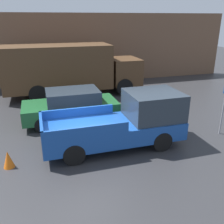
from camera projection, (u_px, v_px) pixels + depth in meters
ground_plane at (85, 149)px, 9.63m from camera, size 60.00×60.00×0.00m
building_wall at (56, 50)px, 18.20m from camera, size 28.00×0.15×5.12m
pickup_truck at (125, 122)px, 9.72m from camera, size 5.38×2.04×2.07m
car at (71, 106)px, 12.02m from camera, size 4.47×1.98×1.57m
delivery_truck at (69, 68)px, 15.88m from camera, size 8.67×2.55×3.21m
parking_sign at (224, 105)px, 10.48m from camera, size 0.30×0.07×2.36m
newspaper_box at (51, 79)px, 18.48m from camera, size 0.45×0.40×1.02m
traffic_cone at (8, 159)px, 8.39m from camera, size 0.37×0.37×0.60m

